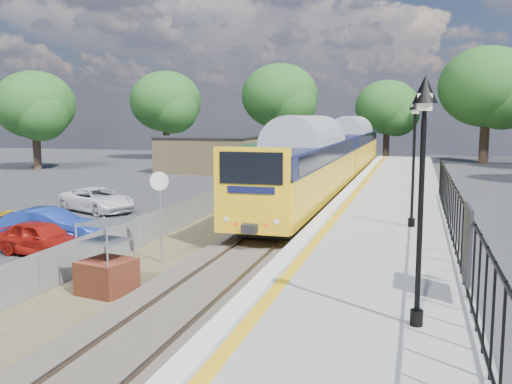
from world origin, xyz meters
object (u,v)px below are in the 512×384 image
at_px(victorian_lamp_south, 423,143).
at_px(speed_sign, 160,201).
at_px(victorian_lamp_north, 415,130).
at_px(car_white, 97,200).
at_px(train, 335,153).
at_px(car_yellow, 53,227).
at_px(brick_plinth, 106,260).
at_px(car_blue, 49,226).
at_px(car_red, 42,238).

bearing_deg(victorian_lamp_south, speed_sign, 143.36).
bearing_deg(victorian_lamp_north, car_white, 163.47).
relative_size(train, speed_sign, 13.47).
height_order(speed_sign, car_yellow, speed_sign).
relative_size(brick_plinth, speed_sign, 0.66).
xyz_separation_m(brick_plinth, car_yellow, (-5.42, 5.28, -0.38)).
bearing_deg(car_blue, car_yellow, 4.44).
relative_size(speed_sign, car_white, 0.69).
bearing_deg(brick_plinth, car_blue, 137.21).
height_order(car_yellow, car_white, car_white).
bearing_deg(victorian_lamp_south, car_yellow, 149.64).
bearing_deg(train, victorian_lamp_north, -73.88).
height_order(victorian_lamp_north, car_blue, victorian_lamp_north).
bearing_deg(speed_sign, victorian_lamp_north, 16.36).
distance_m(car_red, car_white, 9.16).
relative_size(victorian_lamp_south, speed_sign, 1.52).
bearing_deg(car_yellow, brick_plinth, -150.58).
distance_m(victorian_lamp_south, car_white, 21.62).
bearing_deg(car_red, train, -5.25).
bearing_deg(car_white, speed_sign, -115.75).
xyz_separation_m(car_red, car_white, (-3.07, 8.63, 0.01)).
xyz_separation_m(victorian_lamp_south, car_white, (-15.55, 14.56, -3.69)).
bearing_deg(victorian_lamp_south, victorian_lamp_north, 91.15).
bearing_deg(brick_plinth, victorian_lamp_south, -17.90).
height_order(victorian_lamp_south, car_blue, victorian_lamp_south).
xyz_separation_m(speed_sign, car_blue, (-5.37, 1.61, -1.42)).
distance_m(speed_sign, car_yellow, 5.94).
bearing_deg(car_red, brick_plinth, -114.69).
bearing_deg(car_red, victorian_lamp_north, -59.61).
xyz_separation_m(train, car_blue, (-7.87, -20.78, -1.67)).
xyz_separation_m(speed_sign, car_white, (-7.55, 8.61, -1.48)).
relative_size(car_blue, car_white, 0.93).
relative_size(car_blue, car_yellow, 1.00).
xyz_separation_m(brick_plinth, speed_sign, (0.00, 3.37, 1.12)).
height_order(victorian_lamp_north, car_yellow, victorian_lamp_north).
bearing_deg(train, brick_plinth, -95.54).
relative_size(train, brick_plinth, 20.26).
bearing_deg(victorian_lamp_north, brick_plinth, -136.45).
height_order(victorian_lamp_south, brick_plinth, victorian_lamp_south).
height_order(victorian_lamp_north, brick_plinth, victorian_lamp_north).
relative_size(victorian_lamp_south, car_yellow, 1.13).
relative_size(train, car_red, 11.51).
height_order(train, car_yellow, train).
relative_size(train, car_blue, 10.02).
bearing_deg(car_white, car_blue, -139.70).
bearing_deg(car_blue, victorian_lamp_north, -84.85).
bearing_deg(car_red, speed_sign, -77.67).
xyz_separation_m(car_red, car_blue, (-0.89, 1.63, 0.07)).
bearing_deg(speed_sign, car_red, 169.19).
bearing_deg(victorian_lamp_north, victorian_lamp_south, -88.85).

